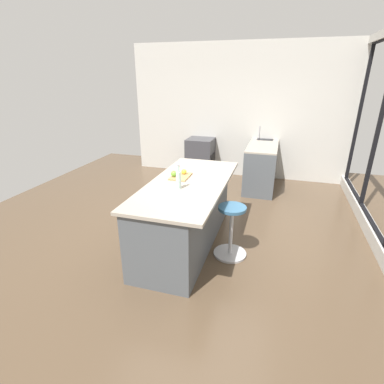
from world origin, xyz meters
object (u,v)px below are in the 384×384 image
at_px(apple_yellow, 184,172).
at_px(water_bottle, 179,179).
at_px(cutting_board, 181,176).
at_px(apple_green, 174,174).
at_px(kitchen_island, 185,213).
at_px(oven_range, 200,157).
at_px(stool_by_window, 231,233).

xyz_separation_m(apple_yellow, water_bottle, (0.51, 0.10, 0.07)).
height_order(cutting_board, apple_green, apple_green).
bearing_deg(kitchen_island, water_bottle, 0.66).
height_order(kitchen_island, apple_yellow, apple_yellow).
bearing_deg(apple_yellow, apple_green, -32.51).
distance_m(oven_range, stool_by_window, 3.41).
height_order(cutting_board, apple_yellow, apple_yellow).
bearing_deg(kitchen_island, stool_by_window, 79.02).
xyz_separation_m(stool_by_window, cutting_board, (-0.29, -0.79, 0.61)).
height_order(oven_range, water_bottle, water_bottle).
bearing_deg(cutting_board, kitchen_island, 36.48).
bearing_deg(kitchen_island, cutting_board, -143.52).
height_order(stool_by_window, water_bottle, water_bottle).
xyz_separation_m(stool_by_window, apple_green, (-0.22, -0.86, 0.66)).
relative_size(oven_range, water_bottle, 2.85).
relative_size(oven_range, kitchen_island, 0.40).
relative_size(kitchen_island, apple_green, 26.76).
xyz_separation_m(kitchen_island, water_bottle, (0.27, 0.00, 0.58)).
bearing_deg(apple_green, cutting_board, 132.48).
bearing_deg(kitchen_island, oven_range, -168.62).
bearing_deg(water_bottle, stool_by_window, 101.63).
height_order(oven_range, stool_by_window, oven_range).
height_order(stool_by_window, cutting_board, cutting_board).
bearing_deg(oven_range, apple_green, 8.11).
distance_m(oven_range, kitchen_island, 3.08).
distance_m(oven_range, apple_yellow, 2.88).
xyz_separation_m(oven_range, apple_green, (2.93, 0.42, 0.55)).
bearing_deg(kitchen_island, apple_yellow, -158.80).
bearing_deg(apple_yellow, stool_by_window, 64.08).
relative_size(kitchen_island, cutting_board, 6.26).
xyz_separation_m(kitchen_island, apple_green, (-0.09, -0.19, 0.52)).
distance_m(kitchen_island, apple_yellow, 0.58).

